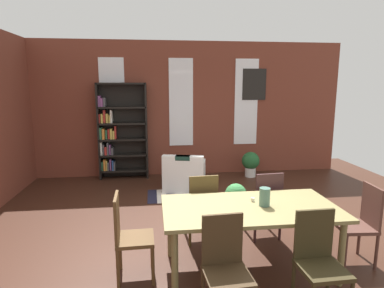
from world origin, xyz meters
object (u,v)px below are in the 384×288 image
dining_chair_far_left (202,205)px  bookshelf_tall (119,132)px  dining_chair_head_left (128,234)px  dining_chair_near_right (319,259)px  dining_chair_head_right (361,222)px  dining_table (250,213)px  vase_on_table (265,197)px  armchair_white (185,176)px  dining_chair_near_left (225,265)px  potted_plant_by_shelf (236,197)px  dining_chair_far_right (265,203)px  potted_plant_corner (251,163)px

dining_chair_far_left → bookshelf_tall: bearing=113.0°
dining_chair_head_left → bookshelf_tall: bookshelf_tall is taller
dining_chair_near_right → dining_chair_head_right: same height
dining_chair_head_left → dining_chair_far_left: same height
dining_table → vase_on_table: bearing=-0.0°
dining_table → bookshelf_tall: bookshelf_tall is taller
dining_table → dining_chair_head_right: 1.36m
armchair_white → dining_chair_head_right: bearing=-59.4°
dining_table → dining_chair_head_left: 1.36m
vase_on_table → dining_chair_head_left: bearing=-179.9°
vase_on_table → dining_chair_near_left: size_ratio=0.22×
dining_chair_head_right → dining_chair_near_right: bearing=-141.4°
dining_table → dining_chair_head_right: size_ratio=2.04×
potted_plant_by_shelf → dining_table: bearing=-99.1°
bookshelf_tall → armchair_white: bookshelf_tall is taller
dining_chair_head_left → dining_chair_head_right: (2.69, -0.00, 0.00)m
dining_table → dining_chair_near_right: bearing=-59.3°
vase_on_table → dining_chair_far_right: bearing=69.0°
dining_chair_head_right → armchair_white: dining_chair_head_right is taller
dining_chair_head_left → dining_table: bearing=0.1°
dining_chair_far_right → dining_chair_far_left: size_ratio=1.00×
potted_plant_by_shelf → potted_plant_corner: size_ratio=0.91×
dining_chair_near_left → dining_chair_head_right: 1.93m
potted_plant_by_shelf → vase_on_table: bearing=-93.3°
dining_chair_near_left → dining_chair_far_right: bearing=58.9°
dining_chair_far_right → potted_plant_by_shelf: dining_chair_far_right is taller
armchair_white → dining_chair_near_left: bearing=-90.1°
bookshelf_tall → vase_on_table: bearing=-63.7°
bookshelf_tall → dining_chair_near_right: bearing=-64.5°
dining_table → dining_chair_head_right: (1.34, -0.01, -0.17)m
dining_chair_head_right → bookshelf_tall: (-3.15, 3.99, 0.54)m
bookshelf_tall → dining_chair_far_left: bearing=-67.0°
vase_on_table → armchair_white: size_ratio=0.22×
dining_table → potted_plant_by_shelf: dining_table is taller
dining_chair_head_right → bookshelf_tall: 5.12m
dining_chair_head_left → potted_plant_by_shelf: 2.25m
dining_chair_head_left → dining_chair_far_left: (0.91, 0.73, 0.00)m
dining_chair_near_right → potted_plant_corner: size_ratio=1.65×
dining_table → dining_chair_far_right: dining_chair_far_right is taller
dining_chair_head_right → potted_plant_by_shelf: dining_chair_head_right is taller
dining_chair_head_right → bookshelf_tall: size_ratio=0.44×
dining_table → dining_chair_near_left: dining_chair_near_left is taller
dining_chair_near_right → bookshelf_tall: bearing=115.5°
dining_chair_far_right → dining_chair_near_left: (-0.89, -1.46, 0.00)m
dining_chair_near_left → dining_chair_head_right: bearing=22.1°
dining_chair_far_right → potted_plant_corner: size_ratio=1.65×
dining_chair_far_right → armchair_white: 2.45m
dining_chair_head_left → dining_chair_far_left: size_ratio=1.00×
dining_table → potted_plant_by_shelf: bearing=80.9°
dining_chair_head_left → bookshelf_tall: size_ratio=0.44×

